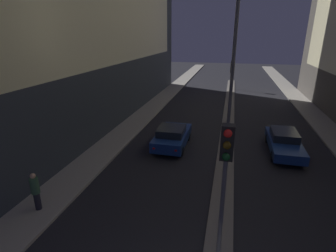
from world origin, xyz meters
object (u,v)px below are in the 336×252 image
Objects in this scene: traffic_light_near at (225,175)px; street_lamp at (234,51)px; car_left_lane at (172,136)px; traffic_light_far at (233,61)px; pedestrian_on_left_sidewalk at (36,190)px; car_right_lane at (284,142)px; traffic_light_mid at (232,78)px.

traffic_light_near is 0.51× the size of street_lamp.
street_lamp is 2.39× the size of car_left_lane.
traffic_light_far is 2.95× the size of pedestrian_on_left_sidewalk.
traffic_light_far is 1.21× the size of car_left_lane.
car_right_lane is (3.50, -19.70, -3.03)m from traffic_light_far.
street_lamp is (0.00, -8.88, 2.64)m from traffic_light_mid.
street_lamp is 7.22m from car_left_lane.
traffic_light_mid reaches higher than pedestrian_on_left_sidewalk.
traffic_light_far is at bearing 80.34° from car_left_lane.
car_left_lane is (-3.50, 2.90, -5.62)m from street_lamp.
pedestrian_on_left_sidewalk reaches higher than car_right_lane.
traffic_light_near is 30.12m from traffic_light_far.
pedestrian_on_left_sidewalk is at bearing -141.67° from car_right_lane.
car_right_lane is 14.03m from pedestrian_on_left_sidewalk.
traffic_light_far is 1.06× the size of car_right_lane.
traffic_light_mid is 14.58m from traffic_light_far.
pedestrian_on_left_sidewalk is at bearing -117.02° from car_left_lane.
traffic_light_mid is 1.00× the size of traffic_light_far.
street_lamp is at bearing -132.98° from car_right_lane.
street_lamp reaches higher than pedestrian_on_left_sidewalk.
traffic_light_near is 8.16m from pedestrian_on_left_sidewalk.
traffic_light_far is at bearing 90.00° from traffic_light_near.
traffic_light_mid is at bearing -90.00° from traffic_light_far.
traffic_light_far is at bearing 90.00° from street_lamp.
car_left_lane is at bearing -172.98° from car_right_lane.
traffic_light_far is 20.24m from car_right_lane.
traffic_light_far is (0.00, 14.58, 0.00)m from traffic_light_mid.
traffic_light_near is 1.06× the size of car_right_lane.
car_right_lane is at bearing -79.92° from traffic_light_far.
street_lamp is (0.00, 6.66, 2.64)m from traffic_light_near.
traffic_light_mid is at bearing 61.52° from pedestrian_on_left_sidewalk.
pedestrian_on_left_sidewalk is (-11.00, -8.70, 0.32)m from car_right_lane.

